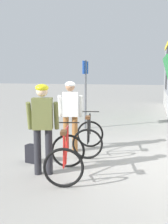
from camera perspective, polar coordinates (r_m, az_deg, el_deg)
ground_plane at (r=6.47m, az=5.59°, el=-9.60°), size 80.00×80.00×0.00m
cyclist_near_in_white at (r=6.79m, az=-2.87°, el=0.40°), size 0.66×0.41×1.76m
cyclist_far_in_olive at (r=5.30m, az=-8.60°, el=-1.88°), size 0.66×0.41×1.76m
bicycle_near_black at (r=6.80m, az=1.02°, el=-5.18°), size 0.87×1.17×0.99m
bicycle_far_red at (r=5.27m, az=-3.78°, el=-9.18°), size 0.93×1.20×0.99m
backpack_on_platform at (r=6.22m, az=-10.67°, el=-8.51°), size 0.31×0.23×0.40m
platform_sign_post at (r=9.62m, az=0.30°, el=6.10°), size 0.08×0.70×2.40m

